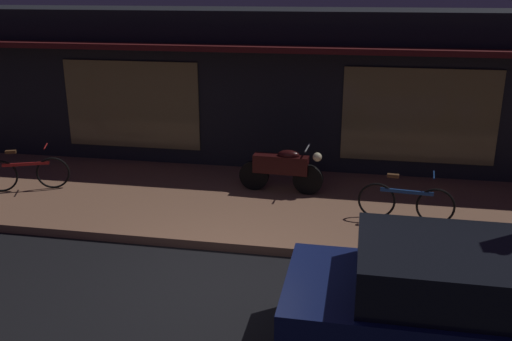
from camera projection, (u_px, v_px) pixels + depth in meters
The scene contains 7 objects.
ground_plane at pixel (213, 282), 8.13m from camera, with size 60.00×60.00×0.00m, color black.
sidewalk_slab at pixel (252, 203), 10.91m from camera, with size 18.00×4.00×0.15m, color #8C6047.
storefront_building at pixel (278, 86), 13.53m from camera, with size 18.00×3.30×3.60m.
motorcycle at pixel (283, 168), 11.15m from camera, with size 1.70×0.55×0.97m.
bicycle_parked at pixel (27, 173), 11.29m from camera, with size 1.55×0.69×0.91m.
bicycle_extra at pixel (406, 202), 9.78m from camera, with size 1.66×0.42×0.91m.
parked_car_near at pixel (464, 307), 6.22m from camera, with size 4.11×1.80×1.42m.
Camera 1 is at (1.95, -6.98, 4.09)m, focal length 39.29 mm.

